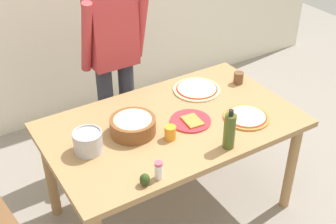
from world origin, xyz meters
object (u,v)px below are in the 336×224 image
object	(u,v)px
plate_with_slice	(191,121)
olive_oil_bottle	(229,131)
pizza_raw_on_board	(197,89)
person_cook	(113,53)
steel_pot	(88,142)
avocado	(145,180)
popcorn_bowl	(133,124)
cup_orange	(170,133)
pizza_cooked_on_tray	(246,117)
cup_small_brown	(238,78)
salt_shaker	(159,170)
dining_table	(172,134)

from	to	relation	value
plate_with_slice	olive_oil_bottle	distance (m)	0.34
pizza_raw_on_board	plate_with_slice	distance (m)	0.40
person_cook	steel_pot	size ratio (longest dim) A/B	9.34
steel_pot	avocado	world-z (taller)	steel_pot
popcorn_bowl	cup_orange	bearing A→B (deg)	-46.35
person_cook	popcorn_bowl	bearing A→B (deg)	-107.65
person_cook	pizza_cooked_on_tray	distance (m)	1.09
person_cook	cup_orange	distance (m)	0.91
plate_with_slice	cup_small_brown	distance (m)	0.62
salt_shaker	person_cook	bearing A→B (deg)	75.14
plate_with_slice	olive_oil_bottle	bearing A→B (deg)	-82.47
pizza_raw_on_board	olive_oil_bottle	xyz separation A→B (m)	(-0.21, -0.63, 0.10)
olive_oil_bottle	cup_small_brown	distance (m)	0.77
plate_with_slice	cup_small_brown	size ratio (longest dim) A/B	3.06
pizza_cooked_on_tray	steel_pot	xyz separation A→B (m)	(-0.99, 0.22, 0.06)
person_cook	cup_small_brown	xyz separation A→B (m)	(0.70, -0.58, -0.14)
pizza_cooked_on_tray	olive_oil_bottle	bearing A→B (deg)	-148.71
popcorn_bowl	cup_orange	distance (m)	0.23
pizza_raw_on_board	plate_with_slice	world-z (taller)	plate_with_slice
pizza_raw_on_board	steel_pot	size ratio (longest dim) A/B	1.92
plate_with_slice	pizza_raw_on_board	bearing A→B (deg)	49.69
dining_table	pizza_cooked_on_tray	distance (m)	0.49
avocado	person_cook	bearing A→B (deg)	71.26
plate_with_slice	popcorn_bowl	size ratio (longest dim) A/B	0.93
pizza_cooked_on_tray	olive_oil_bottle	xyz separation A→B (m)	(-0.28, -0.17, 0.10)
pizza_raw_on_board	olive_oil_bottle	world-z (taller)	olive_oil_bottle
dining_table	plate_with_slice	size ratio (longest dim) A/B	6.15
popcorn_bowl	cup_small_brown	bearing A→B (deg)	8.55
dining_table	popcorn_bowl	size ratio (longest dim) A/B	5.71
olive_oil_bottle	steel_pot	size ratio (longest dim) A/B	1.48
dining_table	person_cook	world-z (taller)	person_cook
olive_oil_bottle	plate_with_slice	bearing A→B (deg)	97.53
steel_pot	avocado	bearing A→B (deg)	-72.04
person_cook	cup_orange	xyz separation A→B (m)	(-0.07, -0.89, -0.14)
pizza_raw_on_board	pizza_cooked_on_tray	world-z (taller)	same
cup_small_brown	avocado	bearing A→B (deg)	-152.08
plate_with_slice	cup_orange	xyz separation A→B (m)	(-0.20, -0.08, 0.03)
pizza_cooked_on_tray	plate_with_slice	xyz separation A→B (m)	(-0.33, 0.15, -0.00)
pizza_raw_on_board	avocado	xyz separation A→B (m)	(-0.79, -0.65, 0.03)
olive_oil_bottle	popcorn_bowl	bearing A→B (deg)	134.40
person_cook	avocado	size ratio (longest dim) A/B	23.14
popcorn_bowl	avocado	size ratio (longest dim) A/B	4.00
pizza_cooked_on_tray	steel_pot	world-z (taller)	steel_pot
olive_oil_bottle	cup_orange	world-z (taller)	olive_oil_bottle
pizza_raw_on_board	cup_small_brown	distance (m)	0.32
pizza_cooked_on_tray	cup_small_brown	world-z (taller)	cup_small_brown
cup_small_brown	salt_shaker	bearing A→B (deg)	-150.34
pizza_cooked_on_tray	popcorn_bowl	xyz separation A→B (m)	(-0.69, 0.24, 0.05)
steel_pot	plate_with_slice	bearing A→B (deg)	-5.86
pizza_cooked_on_tray	avocado	xyz separation A→B (m)	(-0.86, -0.20, 0.03)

